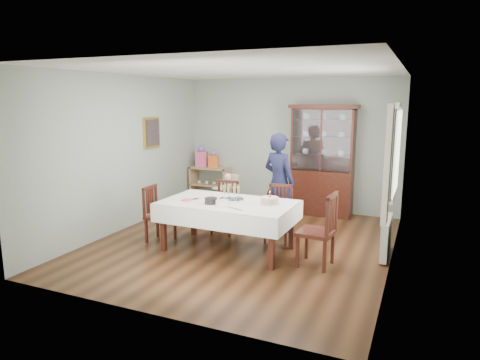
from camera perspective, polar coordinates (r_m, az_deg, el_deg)
The scene contains 25 objects.
floor at distance 6.94m, azimuth 0.29°, elevation -8.43°, with size 5.00×5.00×0.00m, color #593319.
room_shell at distance 7.07m, azimuth 2.00°, elevation 6.07°, with size 5.00×5.00×5.00m.
dining_table at distance 6.53m, azimuth -1.60°, elevation -6.12°, with size 2.02×1.18×0.76m.
china_cabinet at distance 8.56m, azimuth 10.93°, elevation 2.79°, with size 1.30×0.48×2.18m.
sideboard at distance 9.55m, azimuth -3.99°, elevation -0.62°, with size 0.90×0.38×0.80m.
picture_frame at distance 8.37m, azimuth -11.68°, elevation 6.21°, with size 0.04×0.48×0.58m, color gold.
window at distance 6.38m, azimuth 20.13°, elevation 3.51°, with size 0.04×1.02×1.22m, color white.
curtain_left at distance 5.78m, azimuth 19.08°, elevation 1.89°, with size 0.07×0.30×1.55m, color silver.
curtain_right at distance 7.01m, azimuth 19.91°, elevation 3.30°, with size 0.07×0.30×1.55m, color silver.
radiator at distance 6.64m, azimuth 18.91°, elevation -7.20°, with size 0.10×0.80×0.55m, color white.
chair_far_left at distance 7.40m, azimuth -2.07°, elevation -5.05°, with size 0.42×0.42×0.89m.
chair_far_right at distance 6.99m, azimuth 5.11°, elevation -6.00°, with size 0.45×0.45×0.92m.
chair_end_left at distance 7.09m, azimuth -10.65°, elevation -5.93°, with size 0.42×0.42×0.90m.
chair_end_right at distance 6.05m, azimuth 10.22°, elevation -8.45°, with size 0.50×0.50×1.04m.
woman at distance 7.42m, azimuth 5.22°, elevation -0.34°, with size 0.63×0.41×1.72m, color #161831.
high_chair at distance 7.97m, azimuth -1.61°, elevation -3.15°, with size 0.52×0.52×0.93m.
champagne_tray at distance 6.52m, azimuth -1.14°, elevation -2.08°, with size 0.38×0.38×0.23m.
birthday_cake at distance 6.26m, azimuth 3.97°, elevation -2.81°, with size 0.30×0.30×0.20m.
plate_stack_dark at distance 6.33m, azimuth -3.90°, elevation -2.77°, with size 0.19×0.19×0.09m, color black.
plate_stack_white at distance 6.19m, azimuth -2.37°, elevation -3.09°, with size 0.20×0.20×0.08m, color white.
napkin_stack at distance 6.56m, azimuth -7.07°, elevation -2.66°, with size 0.13×0.13×0.02m, color #DD5178.
cutlery at distance 6.65m, azimuth -6.17°, elevation -2.48°, with size 0.10×0.14×0.01m, color silver, non-canonical shape.
cake_knife at distance 6.01m, azimuth -0.68°, elevation -3.84°, with size 0.29×0.03×0.01m, color silver.
gift_bag_pink at distance 9.53m, azimuth -5.17°, elevation 3.02°, with size 0.28×0.23×0.46m.
gift_bag_orange at distance 9.40m, azimuth -3.58°, elevation 2.73°, with size 0.24×0.20×0.39m.
Camera 1 is at (2.57, -6.03, 2.28)m, focal length 32.00 mm.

